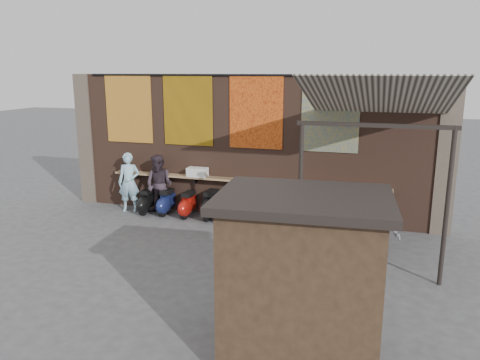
% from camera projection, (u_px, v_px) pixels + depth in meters
% --- Properties ---
extents(ground, '(70.00, 70.00, 0.00)m').
position_uv_depth(ground, '(215.00, 247.00, 11.15)').
color(ground, '#474749').
rests_on(ground, ground).
extents(brick_wall, '(10.00, 0.40, 4.00)m').
position_uv_depth(brick_wall, '(247.00, 147.00, 13.20)').
color(brick_wall, brown).
rests_on(brick_wall, ground).
extents(pier_left, '(0.50, 0.50, 4.00)m').
position_uv_depth(pier_left, '(89.00, 139.00, 14.70)').
color(pier_left, '#4C4238').
rests_on(pier_left, ground).
extents(pier_right, '(0.50, 0.50, 4.00)m').
position_uv_depth(pier_right, '(446.00, 156.00, 11.70)').
color(pier_right, '#4C4238').
rests_on(pier_right, ground).
extents(eating_counter, '(8.00, 0.32, 0.05)m').
position_uv_depth(eating_counter, '(244.00, 180.00, 13.06)').
color(eating_counter, '#9E7A51').
rests_on(eating_counter, brick_wall).
extents(shelf_box, '(0.58, 0.31, 0.26)m').
position_uv_depth(shelf_box, '(197.00, 172.00, 13.40)').
color(shelf_box, white).
rests_on(shelf_box, eating_counter).
extents(tapestry_redgold, '(1.50, 0.02, 2.00)m').
position_uv_depth(tapestry_redgold, '(129.00, 109.00, 13.81)').
color(tapestry_redgold, maroon).
rests_on(tapestry_redgold, brick_wall).
extents(tapestry_sun, '(1.50, 0.02, 2.00)m').
position_uv_depth(tapestry_sun, '(188.00, 110.00, 13.26)').
color(tapestry_sun, '#ECA20D').
rests_on(tapestry_sun, brick_wall).
extents(tapestry_orange, '(1.50, 0.02, 2.00)m').
position_uv_depth(tapestry_orange, '(256.00, 112.00, 12.68)').
color(tapestry_orange, '#DB5E1B').
rests_on(tapestry_orange, brick_wall).
extents(tapestry_multi, '(1.50, 0.02, 2.00)m').
position_uv_depth(tapestry_multi, '(330.00, 114.00, 12.11)').
color(tapestry_multi, '#244C84').
rests_on(tapestry_multi, brick_wall).
extents(hang_rail, '(9.50, 0.06, 0.06)m').
position_uv_depth(hang_rail, '(245.00, 75.00, 12.54)').
color(hang_rail, black).
rests_on(hang_rail, brick_wall).
extents(scooter_stool_0, '(0.33, 0.74, 0.70)m').
position_uv_depth(scooter_stool_0, '(147.00, 202.00, 13.70)').
color(scooter_stool_0, black).
rests_on(scooter_stool_0, ground).
extents(scooter_stool_1, '(0.34, 0.76, 0.73)m').
position_uv_depth(scooter_stool_1, '(166.00, 202.00, 13.59)').
color(scooter_stool_1, navy).
rests_on(scooter_stool_1, ground).
extents(scooter_stool_2, '(0.34, 0.75, 0.72)m').
position_uv_depth(scooter_stool_2, '(188.00, 205.00, 13.35)').
color(scooter_stool_2, '#AE150D').
rests_on(scooter_stool_2, ground).
extents(scooter_stool_3, '(0.38, 0.84, 0.80)m').
position_uv_depth(scooter_stool_3, '(210.00, 205.00, 13.19)').
color(scooter_stool_3, black).
rests_on(scooter_stool_3, ground).
extents(scooter_stool_4, '(0.38, 0.84, 0.80)m').
position_uv_depth(scooter_stool_4, '(229.00, 207.00, 12.98)').
color(scooter_stool_4, '#0C0B73').
rests_on(scooter_stool_4, ground).
extents(scooter_stool_5, '(0.36, 0.80, 0.76)m').
position_uv_depth(scooter_stool_5, '(253.00, 209.00, 12.86)').
color(scooter_stool_5, '#0C581F').
rests_on(scooter_stool_5, ground).
extents(scooter_stool_6, '(0.38, 0.85, 0.81)m').
position_uv_depth(scooter_stool_6, '(275.00, 211.00, 12.63)').
color(scooter_stool_6, navy).
rests_on(scooter_stool_6, ground).
extents(scooter_stool_7, '(0.39, 0.87, 0.83)m').
position_uv_depth(scooter_stool_7, '(300.00, 212.00, 12.46)').
color(scooter_stool_7, maroon).
rests_on(scooter_stool_7, ground).
extents(diner_left, '(0.73, 0.57, 1.76)m').
position_uv_depth(diner_left, '(129.00, 182.00, 13.80)').
color(diner_left, '#9BCBE1').
rests_on(diner_left, ground).
extents(diner_right, '(0.92, 0.75, 1.75)m').
position_uv_depth(diner_right, '(159.00, 185.00, 13.52)').
color(diner_right, '#342831').
rests_on(diner_right, ground).
extents(shopper_navy, '(1.04, 0.79, 1.64)m').
position_uv_depth(shopper_navy, '(346.00, 225.00, 10.16)').
color(shopper_navy, black).
rests_on(shopper_navy, ground).
extents(shopper_grey, '(1.14, 0.88, 1.55)m').
position_uv_depth(shopper_grey, '(378.00, 224.00, 10.35)').
color(shopper_grey, slate).
rests_on(shopper_grey, ground).
extents(shopper_tan, '(0.76, 0.89, 1.54)m').
position_uv_depth(shopper_tan, '(355.00, 219.00, 10.77)').
color(shopper_tan, '#916A5C').
rests_on(shopper_tan, ground).
extents(market_stall, '(2.25, 1.76, 2.32)m').
position_uv_depth(market_stall, '(302.00, 281.00, 6.69)').
color(market_stall, black).
rests_on(market_stall, ground).
extents(stall_roof, '(2.52, 2.02, 0.12)m').
position_uv_depth(stall_roof, '(304.00, 199.00, 6.41)').
color(stall_roof, black).
rests_on(stall_roof, market_stall).
extents(stall_sign, '(1.20, 0.13, 0.50)m').
position_uv_depth(stall_sign, '(308.00, 228.00, 7.36)').
color(stall_sign, gold).
rests_on(stall_sign, market_stall).
extents(stall_shelf, '(1.78, 0.23, 0.06)m').
position_uv_depth(stall_shelf, '(306.00, 277.00, 7.55)').
color(stall_shelf, '#473321').
rests_on(stall_shelf, market_stall).
extents(awning_canvas, '(3.20, 3.28, 0.97)m').
position_uv_depth(awning_canvas, '(379.00, 96.00, 10.17)').
color(awning_canvas, beige).
rests_on(awning_canvas, brick_wall).
extents(awning_ledger, '(3.30, 0.08, 0.12)m').
position_uv_depth(awning_ledger, '(381.00, 77.00, 11.55)').
color(awning_ledger, '#33261C').
rests_on(awning_ledger, brick_wall).
extents(awning_header, '(3.00, 0.08, 0.08)m').
position_uv_depth(awning_header, '(375.00, 125.00, 8.88)').
color(awning_header, black).
rests_on(awning_header, awning_post_left).
extents(awning_post_left, '(0.09, 0.09, 3.10)m').
position_uv_depth(awning_post_left, '(300.00, 197.00, 9.63)').
color(awning_post_left, black).
rests_on(awning_post_left, ground).
extents(awning_post_right, '(0.09, 0.09, 3.10)m').
position_uv_depth(awning_post_right, '(447.00, 209.00, 8.82)').
color(awning_post_right, black).
rests_on(awning_post_right, ground).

